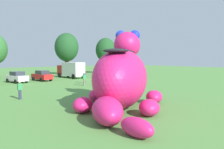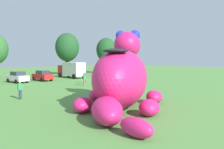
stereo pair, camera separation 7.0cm
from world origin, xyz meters
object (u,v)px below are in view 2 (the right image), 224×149
(car_white, at_px, (18,77))
(box_truck, at_px, (72,69))
(car_red, at_px, (43,76))
(spectator_wandering, at_px, (85,78))
(spectator_mid_field, at_px, (20,90))
(giant_inflatable_creature, at_px, (121,78))
(spectator_by_cars, at_px, (84,80))

(car_white, bearing_deg, box_truck, 9.67)
(car_red, distance_m, spectator_wandering, 8.36)
(spectator_mid_field, distance_m, spectator_wandering, 14.20)
(spectator_wandering, bearing_deg, car_red, 112.04)
(car_white, distance_m, spectator_wandering, 10.47)
(car_red, xyz_separation_m, spectator_mid_field, (-9.03, -15.06, -0.01))
(giant_inflatable_creature, relative_size, spectator_mid_field, 6.36)
(car_white, height_order, box_truck, box_truck)
(box_truck, bearing_deg, giant_inflatable_creature, -113.49)
(giant_inflatable_creature, height_order, spectator_mid_field, giant_inflatable_creature)
(box_truck, height_order, spectator_mid_field, box_truck)
(giant_inflatable_creature, bearing_deg, car_white, 89.22)
(spectator_wandering, bearing_deg, spectator_mid_field, -148.99)
(spectator_mid_field, relative_size, spectator_by_cars, 1.00)
(giant_inflatable_creature, height_order, box_truck, giant_inflatable_creature)
(spectator_mid_field, bearing_deg, car_white, 71.78)
(car_red, relative_size, box_truck, 0.66)
(box_truck, xyz_separation_m, spectator_wandering, (-3.38, -9.33, -0.75))
(car_red, distance_m, spectator_by_cars, 10.42)
(giant_inflatable_creature, xyz_separation_m, spectator_wandering, (7.61, 15.95, -1.45))
(car_white, height_order, spectator_wandering, car_white)
(giant_inflatable_creature, distance_m, spectator_by_cars, 14.61)
(spectator_wandering, bearing_deg, spectator_by_cars, -125.46)
(spectator_by_cars, xyz_separation_m, spectator_wandering, (1.85, 2.60, 0.00))
(car_white, xyz_separation_m, spectator_wandering, (7.29, -7.51, -0.01))
(car_red, xyz_separation_m, spectator_wandering, (3.14, -7.75, -0.01))
(giant_inflatable_creature, xyz_separation_m, box_truck, (10.99, 25.28, -0.71))
(car_white, bearing_deg, spectator_wandering, -45.87)
(giant_inflatable_creature, distance_m, spectator_wandering, 17.73)
(giant_inflatable_creature, distance_m, spectator_mid_field, 9.87)
(giant_inflatable_creature, relative_size, box_truck, 1.68)
(box_truck, height_order, spectator_by_cars, box_truck)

